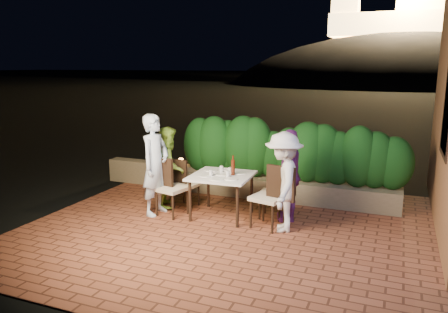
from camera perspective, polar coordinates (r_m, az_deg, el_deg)
The scene contains 29 objects.
ground at distance 6.72m, azimuth 1.73°, elevation -11.04°, with size 400.00×400.00×0.00m, color black.
terrace_floor at distance 7.18m, azimuth 3.14°, elevation -10.00°, with size 7.00×6.00×0.15m, color brown.
planter at distance 8.67m, azimuth 8.31°, elevation -4.30°, with size 4.20×0.55×0.40m, color #786B4C.
hedge at distance 8.50m, azimuth 8.45°, elevation 0.57°, with size 4.00×0.70×1.10m, color #103C11, non-canonical shape.
parapet at distance 9.78m, azimuth -9.01°, elevation -2.17°, with size 2.20×0.30×0.50m, color #786B4C.
hill at distance 66.14m, azimuth 21.94°, elevation 5.25°, with size 52.00×40.00×22.00m, color black.
fortress at distance 66.28m, azimuth 22.95°, elevation 17.79°, with size 26.00×8.00×8.00m, color #FFCC7A, non-canonical shape.
dining_table at distance 7.59m, azimuth -0.28°, elevation -5.13°, with size 1.01×1.01×0.75m, color white, non-canonical shape.
plate_nw at distance 7.41m, azimuth -2.54°, elevation -2.52°, with size 0.20×0.20×0.01m, color white.
plate_sw at distance 7.80m, azimuth -1.71°, elevation -1.77°, with size 0.23×0.23×0.01m, color white.
plate_ne at distance 7.20m, azimuth 0.97°, elevation -2.94°, with size 0.23×0.23×0.01m, color white.
plate_se at distance 7.59m, azimuth 2.12°, elevation -2.18°, with size 0.21×0.21×0.01m, color white.
plate_centre at distance 7.50m, azimuth -0.26°, elevation -2.33°, with size 0.23×0.23×0.01m, color white.
plate_front at distance 7.18m, azimuth -0.88°, elevation -2.97°, with size 0.24×0.24×0.01m, color white.
glass_nw at distance 7.40m, azimuth -1.74°, elevation -2.16°, with size 0.06×0.06×0.11m, color silver.
glass_sw at distance 7.66m, azimuth -0.34°, elevation -1.65°, with size 0.07×0.07×0.11m, color silver.
glass_ne at distance 7.33m, azimuth 0.50°, elevation -2.29°, with size 0.06×0.06×0.11m, color silver.
glass_se at distance 7.61m, azimuth 0.77°, elevation -1.79°, with size 0.06×0.06×0.10m, color silver.
beer_bottle at distance 7.44m, azimuth 1.19°, elevation -1.15°, with size 0.07×0.07×0.34m, color #4D1B0C, non-canonical shape.
bowl at distance 7.74m, azimuth 0.24°, elevation -1.78°, with size 0.17×0.17×0.04m, color white.
chair_left_front at distance 7.69m, azimuth -6.84°, elevation -4.01°, with size 0.47×0.47×1.01m, color black, non-canonical shape.
chair_left_back at distance 8.13m, azimuth -4.99°, elevation -3.56°, with size 0.41×0.41×0.88m, color black, non-canonical shape.
chair_right_front at distance 7.08m, azimuth 5.78°, elevation -5.17°, with size 0.49×0.49×1.05m, color black, non-canonical shape.
chair_right_back at distance 7.56m, azimuth 6.34°, elevation -4.63°, with size 0.42×0.42×0.92m, color black, non-canonical shape.
diner_blue at distance 7.70m, azimuth -8.97°, elevation -1.08°, with size 0.65×0.43×1.78m, color silver.
diner_green at distance 8.16m, azimuth -7.19°, elevation -1.32°, with size 0.73×0.57×1.50m, color #94C93E.
diner_white at distance 6.92m, azimuth 7.76°, elevation -3.32°, with size 1.03×0.59×1.59m, color silver.
diner_purple at distance 7.43m, azimuth 8.54°, elevation -2.41°, with size 0.92×0.38×1.56m, color #702879.
parapet_lamp at distance 9.39m, azimuth -5.64°, elevation -0.66°, with size 0.10×0.10×0.14m, color orange.
Camera 1 is at (2.14, -5.81, 2.59)m, focal length 35.00 mm.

